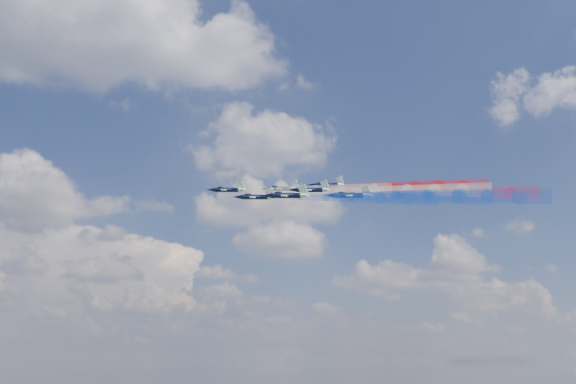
{
  "coord_description": "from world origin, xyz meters",
  "views": [
    {
      "loc": [
        -5.15,
        -142.87,
        131.16
      ],
      "look_at": [
        21.15,
        2.35,
        170.69
      ],
      "focal_mm": 39.56,
      "sensor_mm": 36.0,
      "label": 1
    }
  ],
  "objects": [
    {
      "name": "trail_lead",
      "position": [
        27.27,
        -0.25,
        170.83
      ],
      "size": [
        33.76,
        21.48,
        7.66
      ],
      "primitive_type": null,
      "rotation": [
        0.09,
        -0.31,
        1.04
      ],
      "color": "white"
    },
    {
      "name": "jet_rear_left",
      "position": [
        32.26,
        -12.6,
        166.51
      ],
      "size": [
        13.81,
        13.16,
        6.3
      ],
      "primitive_type": null,
      "rotation": [
        0.09,
        -0.31,
        1.04
      ],
      "color": "black"
    },
    {
      "name": "trail_rear_left",
      "position": [
        52.3,
        -23.59,
        164.52
      ],
      "size": [
        33.76,
        21.48,
        7.66
      ],
      "primitive_type": null,
      "rotation": [
        0.09,
        -0.31,
        1.04
      ],
      "color": "blue"
    },
    {
      "name": "jet_lead",
      "position": [
        7.23,
        10.74,
        172.82
      ],
      "size": [
        13.81,
        13.16,
        6.3
      ],
      "primitive_type": null,
      "rotation": [
        0.09,
        -0.31,
        1.04
      ],
      "color": "black"
    },
    {
      "name": "jet_inner_right",
      "position": [
        21.33,
        12.74,
        174.31
      ],
      "size": [
        13.81,
        13.16,
        6.3
      ],
      "primitive_type": null,
      "rotation": [
        0.09,
        -0.31,
        1.04
      ],
      "color": "black"
    },
    {
      "name": "trail_outer_right",
      "position": [
        54.01,
        4.0,
        174.58
      ],
      "size": [
        33.76,
        21.48,
        7.66
      ],
      "primitive_type": null,
      "rotation": [
        0.09,
        -0.31,
        1.04
      ],
      "color": "red"
    },
    {
      "name": "jet_center_third",
      "position": [
        25.99,
        -0.71,
        170.65
      ],
      "size": [
        13.81,
        13.16,
        6.3
      ],
      "primitive_type": null,
      "rotation": [
        0.09,
        -0.31,
        1.04
      ],
      "color": "black"
    },
    {
      "name": "jet_outer_left",
      "position": [
        17.49,
        -16.42,
        164.83
      ],
      "size": [
        13.81,
        13.16,
        6.3
      ],
      "primitive_type": null,
      "rotation": [
        0.09,
        -0.31,
        1.04
      ],
      "color": "black"
    },
    {
      "name": "trail_inner_left",
      "position": [
        32.74,
        -13.25,
        165.89
      ],
      "size": [
        33.76,
        21.48,
        7.66
      ],
      "primitive_type": null,
      "rotation": [
        0.09,
        -0.31,
        1.04
      ],
      "color": "blue"
    },
    {
      "name": "jet_inner_left",
      "position": [
        12.69,
        -2.26,
        167.88
      ],
      "size": [
        13.81,
        13.16,
        6.3
      ],
      "primitive_type": null,
      "rotation": [
        0.09,
        -0.31,
        1.04
      ],
      "color": "black"
    },
    {
      "name": "jet_outer_right",
      "position": [
        33.96,
        14.99,
        176.57
      ],
      "size": [
        13.81,
        13.16,
        6.3
      ],
      "primitive_type": null,
      "rotation": [
        0.09,
        -0.31,
        1.04
      ],
      "color": "black"
    },
    {
      "name": "trail_rear_right",
      "position": [
        58.98,
        -9.28,
        169.23
      ],
      "size": [
        33.76,
        21.48,
        7.66
      ],
      "primitive_type": null,
      "rotation": [
        0.09,
        -0.31,
        1.04
      ],
      "color": "red"
    },
    {
      "name": "jet_rear_right",
      "position": [
        38.93,
        1.71,
        171.22
      ],
      "size": [
        13.81,
        13.16,
        6.3
      ],
      "primitive_type": null,
      "rotation": [
        0.09,
        -0.31,
        1.04
      ],
      "color": "black"
    },
    {
      "name": "trail_inner_right",
      "position": [
        41.37,
        1.75,
        172.32
      ],
      "size": [
        33.76,
        21.48,
        7.66
      ],
      "primitive_type": null,
      "rotation": [
        0.09,
        -0.31,
        1.04
      ],
      "color": "red"
    },
    {
      "name": "trail_outer_left",
      "position": [
        37.54,
        -27.41,
        162.84
      ],
      "size": [
        33.76,
        21.48,
        7.66
      ],
      "primitive_type": null,
      "rotation": [
        0.09,
        -0.31,
        1.04
      ],
      "color": "blue"
    },
    {
      "name": "trail_center_third",
      "position": [
        46.03,
        -11.7,
        168.66
      ],
      "size": [
        33.76,
        21.48,
        7.66
      ],
      "primitive_type": null,
      "rotation": [
        0.09,
        -0.31,
        1.04
      ],
      "color": "white"
    }
  ]
}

